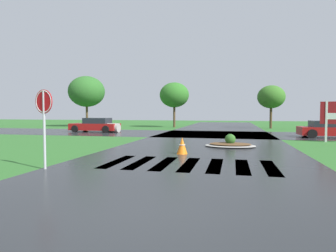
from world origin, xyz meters
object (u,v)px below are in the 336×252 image
at_px(drainage_pipe_stack, 111,128).
at_px(traffic_cone, 182,146).
at_px(car_dark_suv, 95,125).
at_px(median_island, 230,144).
at_px(stop_sign, 44,110).
at_px(car_white_sedan, 328,130).

relative_size(drainage_pipe_stack, traffic_cone, 2.25).
distance_m(car_dark_suv, traffic_cone, 16.19).
distance_m(median_island, traffic_cone, 3.82).
xyz_separation_m(stop_sign, drainage_pipe_stack, (-5.05, 16.42, -1.48)).
bearing_deg(stop_sign, traffic_cone, 64.05).
bearing_deg(median_island, traffic_cone, -122.19).
bearing_deg(car_dark_suv, traffic_cone, 130.99).
height_order(car_white_sedan, drainage_pipe_stack, car_white_sedan).
relative_size(stop_sign, car_white_sedan, 0.62).
xyz_separation_m(car_dark_suv, drainage_pipe_stack, (1.68, -0.26, -0.20)).
bearing_deg(drainage_pipe_stack, car_dark_suv, 171.30).
relative_size(median_island, drainage_pipe_stack, 1.61).
relative_size(car_white_sedan, drainage_pipe_stack, 2.47).
height_order(median_island, drainage_pipe_stack, drainage_pipe_stack).
relative_size(median_island, car_white_sedan, 0.65).
height_order(car_white_sedan, car_dark_suv, car_dark_suv).
relative_size(median_island, car_dark_suv, 0.58).
bearing_deg(median_island, car_white_sedan, 46.87).
height_order(stop_sign, median_island, stop_sign).
distance_m(car_white_sedan, car_dark_suv, 19.44).
bearing_deg(car_white_sedan, car_dark_suv, 173.28).
bearing_deg(stop_sign, car_dark_suv, 126.72).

